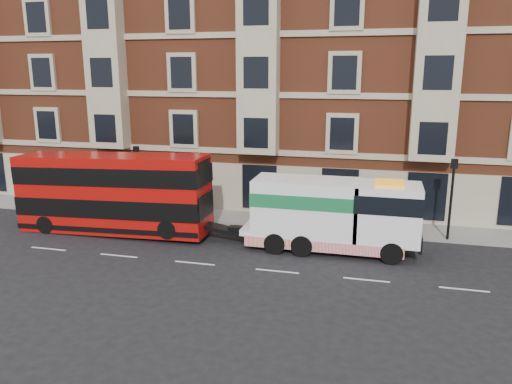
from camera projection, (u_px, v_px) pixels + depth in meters
The scene contains 8 objects.
ground at pixel (195, 263), 23.71m from camera, with size 120.00×120.00×0.00m, color black.
sidewalk at pixel (239, 218), 30.75m from camera, with size 90.00×3.00×0.15m, color slate.
victorian_terrace at pixel (274, 54), 35.34m from camera, with size 45.00×12.00×20.40m.
lamp_post_west at pixel (138, 176), 30.35m from camera, with size 0.35×0.15×4.35m.
lamp_post_east at pixel (452, 193), 26.05m from camera, with size 0.35×0.15×4.35m.
double_decker_bus at pixel (113, 192), 27.72m from camera, with size 10.92×2.51×4.42m.
tow_truck at pixel (330, 214), 24.93m from camera, with size 8.74×2.58×3.64m.
pedestrian at pixel (64, 197), 31.94m from camera, with size 0.65×0.42×1.77m, color #1C2938.
Camera 1 is at (8.29, -20.84, 8.88)m, focal length 35.00 mm.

